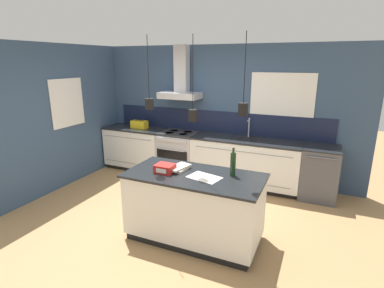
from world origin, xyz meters
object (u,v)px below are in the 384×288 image
Objects in this scene: yellow_toolbox at (139,124)px; bottle_on_island at (233,164)px; oven_range at (179,154)px; book_stack at (178,168)px; red_supply_box at (165,168)px; dishwasher at (319,173)px.

bottle_on_island is at bearing -35.29° from yellow_toolbox.
oven_range is 2.68× the size of yellow_toolbox.
yellow_toolbox is at bearing 134.20° from book_stack.
red_supply_box is at bearing -163.70° from bottle_on_island.
bottle_on_island is 3.18m from yellow_toolbox.
red_supply_box is (-1.84, -2.08, 0.51)m from dishwasher.
book_stack reaches higher than dishwasher.
red_supply_box is at bearing -131.48° from dishwasher.
red_supply_box reaches higher than book_stack.
oven_range is 1.00× the size of dishwasher.
red_supply_box is at bearing -68.12° from oven_range.
oven_range is 2.67m from dishwasher.
bottle_on_island reaches higher than oven_range.
oven_range is at bearing -179.91° from dishwasher.
yellow_toolbox reaches higher than book_stack.
book_stack is (-0.71, -0.10, -0.13)m from bottle_on_island.
red_supply_box reaches higher than dishwasher.
book_stack is 1.54× the size of red_supply_box.
dishwasher is 2.51× the size of bottle_on_island.
yellow_toolbox is (-1.88, 1.94, 0.05)m from book_stack.
dishwasher is 3.64m from yellow_toolbox.
dishwasher is 2.18m from bottle_on_island.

